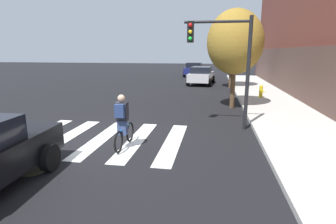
{
  "coord_description": "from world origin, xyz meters",
  "views": [
    {
      "loc": [
        3.95,
        -8.33,
        2.94
      ],
      "look_at": [
        2.41,
        0.71,
        0.87
      ],
      "focal_mm": 28.63,
      "sensor_mm": 36.0,
      "label": 1
    }
  ],
  "objects_px": {
    "traffic_light_near": "(226,54)",
    "cyclist": "(123,122)",
    "fire_hydrant": "(261,91)",
    "street_tree_mid": "(232,42)",
    "manhole_cover": "(33,171)",
    "sedan_far": "(194,69)",
    "street_tree_near": "(235,42)",
    "sedan_mid": "(201,75)"
  },
  "relations": [
    {
      "from": "traffic_light_near",
      "to": "cyclist",
      "type": "bearing_deg",
      "value": -138.19
    },
    {
      "from": "fire_hydrant",
      "to": "street_tree_mid",
      "type": "bearing_deg",
      "value": 106.6
    },
    {
      "from": "manhole_cover",
      "to": "street_tree_mid",
      "type": "xyz_separation_m",
      "value": [
        5.75,
        17.07,
        3.68
      ]
    },
    {
      "from": "manhole_cover",
      "to": "traffic_light_near",
      "type": "xyz_separation_m",
      "value": [
        4.83,
        4.77,
        2.86
      ]
    },
    {
      "from": "sedan_far",
      "to": "street_tree_near",
      "type": "bearing_deg",
      "value": -79.7
    },
    {
      "from": "sedan_far",
      "to": "street_tree_mid",
      "type": "xyz_separation_m",
      "value": [
        3.74,
        -10.39,
        2.83
      ]
    },
    {
      "from": "sedan_mid",
      "to": "sedan_far",
      "type": "relative_size",
      "value": 0.98
    },
    {
      "from": "traffic_light_near",
      "to": "street_tree_near",
      "type": "xyz_separation_m",
      "value": [
        0.58,
        4.01,
        0.54
      ]
    },
    {
      "from": "manhole_cover",
      "to": "traffic_light_near",
      "type": "distance_m",
      "value": 7.36
    },
    {
      "from": "fire_hydrant",
      "to": "manhole_cover",
      "type": "bearing_deg",
      "value": -122.1
    },
    {
      "from": "cyclist",
      "to": "traffic_light_near",
      "type": "bearing_deg",
      "value": 41.81
    },
    {
      "from": "street_tree_mid",
      "to": "traffic_light_near",
      "type": "bearing_deg",
      "value": -94.31
    },
    {
      "from": "traffic_light_near",
      "to": "street_tree_near",
      "type": "bearing_deg",
      "value": 81.72
    },
    {
      "from": "sedan_far",
      "to": "street_tree_near",
      "type": "height_order",
      "value": "street_tree_near"
    },
    {
      "from": "sedan_far",
      "to": "cyclist",
      "type": "xyz_separation_m",
      "value": [
        -0.3,
        -25.48,
        -0.0
      ]
    },
    {
      "from": "traffic_light_near",
      "to": "fire_hydrant",
      "type": "relative_size",
      "value": 5.38
    },
    {
      "from": "sedan_far",
      "to": "traffic_light_near",
      "type": "height_order",
      "value": "traffic_light_near"
    },
    {
      "from": "manhole_cover",
      "to": "sedan_mid",
      "type": "xyz_separation_m",
      "value": [
        3.27,
        19.23,
        0.82
      ]
    },
    {
      "from": "manhole_cover",
      "to": "sedan_mid",
      "type": "bearing_deg",
      "value": 80.34
    },
    {
      "from": "sedan_far",
      "to": "manhole_cover",
      "type": "bearing_deg",
      "value": -94.2
    },
    {
      "from": "sedan_far",
      "to": "fire_hydrant",
      "type": "xyz_separation_m",
      "value": [
        5.34,
        -15.75,
        -0.32
      ]
    },
    {
      "from": "manhole_cover",
      "to": "cyclist",
      "type": "relative_size",
      "value": 0.37
    },
    {
      "from": "manhole_cover",
      "to": "street_tree_mid",
      "type": "distance_m",
      "value": 18.39
    },
    {
      "from": "street_tree_near",
      "to": "street_tree_mid",
      "type": "height_order",
      "value": "street_tree_mid"
    },
    {
      "from": "cyclist",
      "to": "street_tree_near",
      "type": "height_order",
      "value": "street_tree_near"
    },
    {
      "from": "street_tree_mid",
      "to": "fire_hydrant",
      "type": "bearing_deg",
      "value": -73.4
    },
    {
      "from": "cyclist",
      "to": "street_tree_near",
      "type": "bearing_deg",
      "value": 61.45
    },
    {
      "from": "sedan_far",
      "to": "street_tree_near",
      "type": "distance_m",
      "value": 19.16
    },
    {
      "from": "cyclist",
      "to": "traffic_light_near",
      "type": "xyz_separation_m",
      "value": [
        3.11,
        2.79,
        2.02
      ]
    },
    {
      "from": "cyclist",
      "to": "street_tree_near",
      "type": "xyz_separation_m",
      "value": [
        3.7,
        6.8,
        2.56
      ]
    },
    {
      "from": "manhole_cover",
      "to": "sedan_mid",
      "type": "distance_m",
      "value": 19.52
    },
    {
      "from": "manhole_cover",
      "to": "sedan_mid",
      "type": "relative_size",
      "value": 0.13
    },
    {
      "from": "street_tree_mid",
      "to": "street_tree_near",
      "type": "bearing_deg",
      "value": -92.37
    },
    {
      "from": "manhole_cover",
      "to": "fire_hydrant",
      "type": "bearing_deg",
      "value": 57.9
    },
    {
      "from": "cyclist",
      "to": "street_tree_mid",
      "type": "distance_m",
      "value": 15.87
    },
    {
      "from": "manhole_cover",
      "to": "sedan_mid",
      "type": "height_order",
      "value": "sedan_mid"
    },
    {
      "from": "sedan_mid",
      "to": "cyclist",
      "type": "height_order",
      "value": "cyclist"
    },
    {
      "from": "street_tree_near",
      "to": "manhole_cover",
      "type": "bearing_deg",
      "value": -121.63
    },
    {
      "from": "cyclist",
      "to": "street_tree_near",
      "type": "relative_size",
      "value": 0.34
    },
    {
      "from": "sedan_mid",
      "to": "traffic_light_near",
      "type": "relative_size",
      "value": 1.13
    },
    {
      "from": "cyclist",
      "to": "street_tree_mid",
      "type": "bearing_deg",
      "value": 75.0
    },
    {
      "from": "street_tree_near",
      "to": "sedan_mid",
      "type": "bearing_deg",
      "value": 101.57
    }
  ]
}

